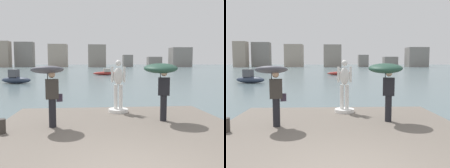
{
  "view_description": "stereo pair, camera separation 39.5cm",
  "coord_description": "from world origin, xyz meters",
  "views": [
    {
      "loc": [
        -0.78,
        -3.83,
        2.4
      ],
      "look_at": [
        0.0,
        5.34,
        1.55
      ],
      "focal_mm": 38.2,
      "sensor_mm": 36.0,
      "label": 1
    },
    {
      "loc": [
        -0.39,
        -3.85,
        2.4
      ],
      "look_at": [
        0.0,
        5.34,
        1.55
      ],
      "focal_mm": 38.2,
      "sensor_mm": 36.0,
      "label": 2
    }
  ],
  "objects": [
    {
      "name": "onlooker_left",
      "position": [
        -2.07,
        3.5,
        1.88
      ],
      "size": [
        1.19,
        1.2,
        1.94
      ],
      "color": "black",
      "rests_on": "pier"
    },
    {
      "name": "statue_white_figure",
      "position": [
        0.27,
        5.54,
        1.21
      ],
      "size": [
        0.79,
        0.79,
        2.08
      ],
      "color": "white",
      "rests_on": "pier"
    },
    {
      "name": "pier",
      "position": [
        0.0,
        1.79,
        0.2
      ],
      "size": [
        7.53,
        9.58,
        0.4
      ],
      "primitive_type": "cube",
      "color": "#70665B",
      "rests_on": "ground"
    },
    {
      "name": "ground_plane",
      "position": [
        0.0,
        40.0,
        0.0
      ],
      "size": [
        400.0,
        400.0,
        0.0
      ],
      "primitive_type": "plane",
      "color": "slate"
    },
    {
      "name": "distant_skyline",
      "position": [
        -2.57,
        115.03,
        5.23
      ],
      "size": [
        93.34,
        13.41,
        12.27
      ],
      "color": "gray",
      "rests_on": "ground"
    },
    {
      "name": "mooring_bollard",
      "position": [
        -3.32,
        2.95,
        0.6
      ],
      "size": [
        0.22,
        0.22,
        0.41
      ],
      "primitive_type": "cylinder",
      "color": "#38332D",
      "rests_on": "pier"
    },
    {
      "name": "boat_leftward",
      "position": [
        -9.33,
        23.75,
        0.52
      ],
      "size": [
        3.61,
        1.9,
        1.58
      ],
      "color": "#2D384C",
      "rests_on": "ground"
    },
    {
      "name": "boat_near",
      "position": [
        1.75,
        40.15,
        0.42
      ],
      "size": [
        4.55,
        1.68,
        1.21
      ],
      "color": "#9E2D28",
      "rests_on": "ground"
    },
    {
      "name": "onlooker_right",
      "position": [
        1.56,
        4.03,
        2.01
      ],
      "size": [
        1.4,
        1.42,
        2.0
      ],
      "color": "black",
      "rests_on": "pier"
    }
  ]
}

